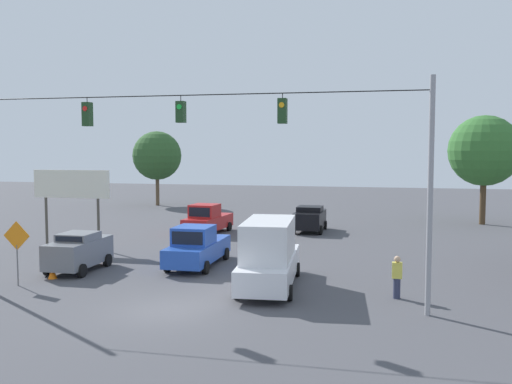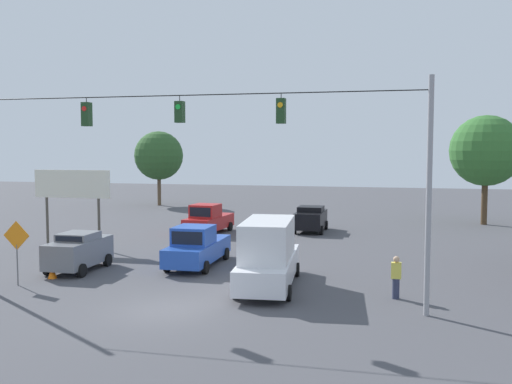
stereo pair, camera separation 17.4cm
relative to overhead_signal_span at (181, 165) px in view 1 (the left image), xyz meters
name	(u,v)px [view 1 (the left image)]	position (x,y,z in m)	size (l,w,h in m)	color
ground_plane	(168,311)	(-0.01, 1.60, -5.34)	(140.00, 140.00, 0.00)	#47474C
overhead_signal_span	(181,165)	(0.00, 0.00, 0.00)	(18.87, 0.38, 8.56)	#939399
box_truck_white_crossing_near	(269,254)	(-2.95, -2.72, -3.89)	(2.76, 6.90, 2.95)	silver
pickup_truck_blue_withflow_mid	(197,247)	(1.53, -6.25, -4.36)	(2.22, 5.59, 2.12)	#234CB2
sedan_black_oncoming_deep	(310,218)	(-2.41, -19.66, -4.39)	(2.14, 4.15, 1.82)	black
sedan_grey_parked_shoulder	(79,251)	(6.82, -3.88, -4.36)	(2.02, 3.99, 1.89)	slate
pickup_truck_red_withflow_far	(207,220)	(4.46, -16.92, -4.37)	(2.47, 5.17, 2.12)	red
traffic_cone_nearest	(52,272)	(7.13, -2.08, -5.03)	(0.41, 0.41, 0.62)	orange
traffic_cone_second	(79,263)	(6.99, -4.12, -5.03)	(0.41, 0.41, 0.62)	orange
traffic_cone_third	(98,254)	(7.25, -6.53, -5.03)	(0.41, 0.41, 0.62)	orange
roadside_billboard	(71,189)	(10.53, -9.49, -1.79)	(4.94, 0.16, 4.71)	#4C473D
work_zone_sign	(17,241)	(7.82, -0.54, -3.35)	(1.27, 0.06, 2.84)	slate
pedestrian	(397,277)	(-8.30, -2.12, -4.48)	(0.40, 0.28, 1.72)	#2D334C
tree_horizon_left	(157,156)	(15.75, -34.78, -0.12)	(5.09, 5.09, 7.78)	brown
tree_horizon_right	(484,151)	(-15.17, -26.60, 0.46)	(5.54, 5.54, 8.59)	#4C3823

